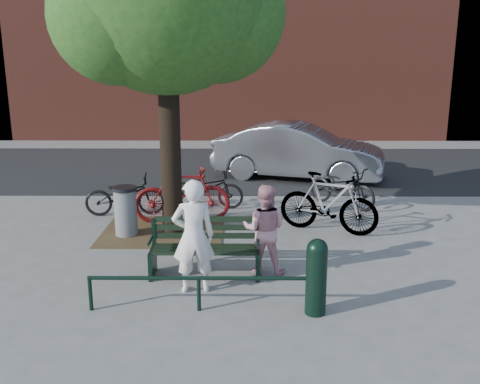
{
  "coord_description": "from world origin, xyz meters",
  "views": [
    {
      "loc": [
        0.62,
        -7.98,
        3.44
      ],
      "look_at": [
        0.55,
        1.0,
        1.14
      ],
      "focal_mm": 40.0,
      "sensor_mm": 36.0,
      "label": 1
    }
  ],
  "objects_px": {
    "person_right": "(264,229)",
    "bollard": "(316,274)",
    "park_bench": "(205,246)",
    "person_left": "(193,236)",
    "parked_car": "(298,152)",
    "litter_bin": "(126,211)",
    "bicycle_c": "(206,188)"
  },
  "relations": [
    {
      "from": "person_right",
      "to": "bollard",
      "type": "distance_m",
      "value": 1.57
    },
    {
      "from": "park_bench",
      "to": "litter_bin",
      "type": "xyz_separation_m",
      "value": [
        -1.68,
        1.9,
        0.02
      ]
    },
    {
      "from": "litter_bin",
      "to": "parked_car",
      "type": "relative_size",
      "value": 0.21
    },
    {
      "from": "person_left",
      "to": "person_right",
      "type": "distance_m",
      "value": 1.29
    },
    {
      "from": "person_left",
      "to": "bollard",
      "type": "distance_m",
      "value": 1.88
    },
    {
      "from": "park_bench",
      "to": "parked_car",
      "type": "bearing_deg",
      "value": 72.6
    },
    {
      "from": "person_left",
      "to": "bollard",
      "type": "xyz_separation_m",
      "value": [
        1.72,
        -0.72,
        -0.28
      ]
    },
    {
      "from": "person_right",
      "to": "bollard",
      "type": "relative_size",
      "value": 1.37
    },
    {
      "from": "litter_bin",
      "to": "bicycle_c",
      "type": "distance_m",
      "value": 2.47
    },
    {
      "from": "person_right",
      "to": "park_bench",
      "type": "bearing_deg",
      "value": 15.19
    },
    {
      "from": "bollard",
      "to": "litter_bin",
      "type": "height_order",
      "value": "bollard"
    },
    {
      "from": "person_right",
      "to": "bicycle_c",
      "type": "relative_size",
      "value": 0.84
    },
    {
      "from": "park_bench",
      "to": "person_right",
      "type": "height_order",
      "value": "person_right"
    },
    {
      "from": "person_right",
      "to": "litter_bin",
      "type": "height_order",
      "value": "person_right"
    },
    {
      "from": "bollard",
      "to": "litter_bin",
      "type": "relative_size",
      "value": 1.1
    },
    {
      "from": "person_left",
      "to": "bicycle_c",
      "type": "height_order",
      "value": "person_left"
    },
    {
      "from": "litter_bin",
      "to": "bicycle_c",
      "type": "relative_size",
      "value": 0.56
    },
    {
      "from": "person_right",
      "to": "litter_bin",
      "type": "distance_m",
      "value": 3.22
    },
    {
      "from": "person_left",
      "to": "parked_car",
      "type": "relative_size",
      "value": 0.36
    },
    {
      "from": "park_bench",
      "to": "person_left",
      "type": "height_order",
      "value": "person_left"
    },
    {
      "from": "bicycle_c",
      "to": "parked_car",
      "type": "xyz_separation_m",
      "value": [
        2.43,
        3.01,
        0.33
      ]
    },
    {
      "from": "person_left",
      "to": "bicycle_c",
      "type": "distance_m",
      "value": 4.57
    },
    {
      "from": "park_bench",
      "to": "person_right",
      "type": "distance_m",
      "value": 0.99
    },
    {
      "from": "park_bench",
      "to": "litter_bin",
      "type": "height_order",
      "value": "litter_bin"
    },
    {
      "from": "bollard",
      "to": "parked_car",
      "type": "relative_size",
      "value": 0.23
    },
    {
      "from": "person_right",
      "to": "bicycle_c",
      "type": "bearing_deg",
      "value": -61.68
    },
    {
      "from": "park_bench",
      "to": "person_left",
      "type": "xyz_separation_m",
      "value": [
        -0.12,
        -0.63,
        0.38
      ]
    },
    {
      "from": "park_bench",
      "to": "parked_car",
      "type": "height_order",
      "value": "parked_car"
    },
    {
      "from": "person_left",
      "to": "bicycle_c",
      "type": "relative_size",
      "value": 0.98
    },
    {
      "from": "litter_bin",
      "to": "bicycle_c",
      "type": "bearing_deg",
      "value": 54.64
    },
    {
      "from": "person_right",
      "to": "bollard",
      "type": "bearing_deg",
      "value": 125.53
    },
    {
      "from": "person_right",
      "to": "parked_car",
      "type": "height_order",
      "value": "parked_car"
    }
  ]
}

